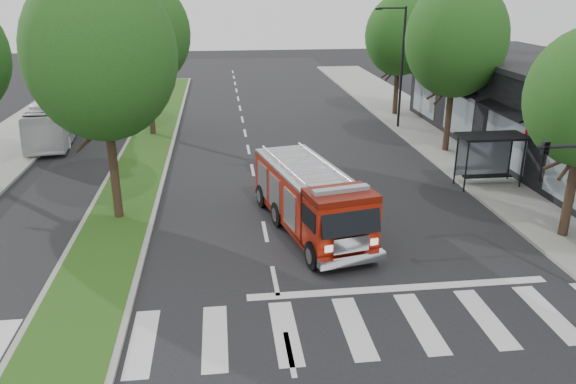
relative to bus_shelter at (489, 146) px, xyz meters
The scene contains 11 objects.
ground 14.00m from the bus_shelter, 143.97° to the right, with size 140.00×140.00×0.00m, color black.
sidewalk_right 3.00m from the bus_shelter, 54.94° to the left, with size 5.00×80.00×0.15m, color gray.
median 19.92m from the bus_shelter, 150.20° to the left, with size 3.00×50.00×0.15m.
bus_shelter is the anchor object (origin of this frame).
tree_right_mid 7.36m from the bus_shelter, 87.07° to the left, with size 5.60×5.60×9.72m.
tree_right_far 16.30m from the bus_shelter, 88.92° to the left, with size 5.00×5.00×8.73m.
tree_median_near 17.98m from the bus_shelter, behind, with size 5.80×5.80×10.16m.
tree_median_far 21.36m from the bus_shelter, 145.43° to the left, with size 5.60×5.60×9.72m.
streetlight_right_far 12.13m from the bus_shelter, 94.11° to the left, with size 2.11×0.20×8.00m.
fire_engine 10.30m from the bus_shelter, 155.89° to the right, with size 4.02×8.36×2.79m.
city_bus 25.98m from the bus_shelter, 153.30° to the left, with size 2.22×9.49×2.64m, color silver.
Camera 1 is at (-1.58, -16.51, 9.34)m, focal length 35.00 mm.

